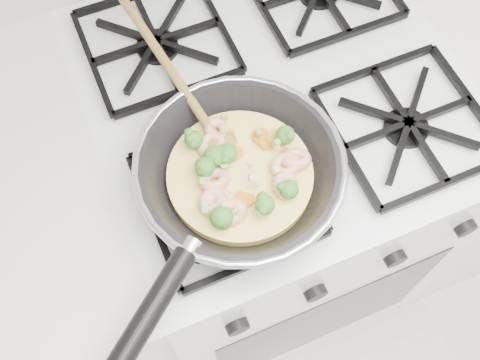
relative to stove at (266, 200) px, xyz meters
name	(u,v)px	position (x,y,z in m)	size (l,w,h in m)	color
stove	(266,200)	(0.00, 0.00, 0.00)	(0.60, 0.60, 0.92)	white
skillet	(237,174)	(-0.13, -0.14, 0.50)	(0.40, 0.53, 0.10)	black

